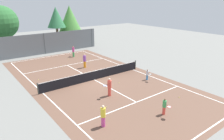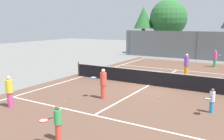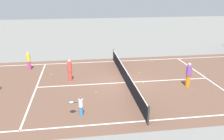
{
  "view_description": "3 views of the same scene",
  "coord_description": "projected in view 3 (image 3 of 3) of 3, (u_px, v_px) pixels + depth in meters",
  "views": [
    {
      "loc": [
        -10.97,
        -17.47,
        8.02
      ],
      "look_at": [
        1.1,
        -1.64,
        1.3
      ],
      "focal_mm": 33.55,
      "sensor_mm": 36.0,
      "label": 1
    },
    {
      "loc": [
        6.01,
        -14.94,
        4.0
      ],
      "look_at": [
        -1.36,
        -2.53,
        1.31
      ],
      "focal_mm": 39.58,
      "sensor_mm": 36.0,
      "label": 2
    },
    {
      "loc": [
        16.3,
        -3.38,
        6.67
      ],
      "look_at": [
        -0.83,
        -0.89,
        0.75
      ],
      "focal_mm": 38.74,
      "sensor_mm": 36.0,
      "label": 3
    }
  ],
  "objects": [
    {
      "name": "tennis_ball_1",
      "position": [
        51.0,
        75.0,
        19.42
      ],
      "size": [
        0.07,
        0.07,
        0.07
      ],
      "primitive_type": "sphere",
      "color": "#CCE533",
      "rests_on": "ground_plane"
    },
    {
      "name": "tennis_ball_2",
      "position": [
        96.0,
        92.0,
        16.18
      ],
      "size": [
        0.07,
        0.07,
        0.07
      ],
      "primitive_type": "sphere",
      "color": "#CCE533",
      "rests_on": "ground_plane"
    },
    {
      "name": "tennis_ball_4",
      "position": [
        204.0,
        74.0,
        19.49
      ],
      "size": [
        0.07,
        0.07,
        0.07
      ],
      "primitive_type": "sphere",
      "color": "#CCE533",
      "rests_on": "ground_plane"
    },
    {
      "name": "player_5",
      "position": [
        189.0,
        74.0,
        16.93
      ],
      "size": [
        0.37,
        0.37,
        1.75
      ],
      "color": "orange",
      "rests_on": "ground_plane"
    },
    {
      "name": "tennis_ball_5",
      "position": [
        152.0,
        62.0,
        22.77
      ],
      "size": [
        0.07,
        0.07,
        0.07
      ],
      "primitive_type": "sphere",
      "color": "#CCE533",
      "rests_on": "ground_plane"
    },
    {
      "name": "tennis_ball_3",
      "position": [
        139.0,
        72.0,
        19.96
      ],
      "size": [
        0.07,
        0.07,
        0.07
      ],
      "primitive_type": "sphere",
      "color": "#CCE533",
      "rests_on": "ground_plane"
    },
    {
      "name": "ground_plane",
      "position": [
        125.0,
        83.0,
        17.89
      ],
      "size": [
        80.0,
        80.0,
        0.0
      ],
      "primitive_type": "plane",
      "color": "slate"
    },
    {
      "name": "tennis_net",
      "position": [
        126.0,
        76.0,
        17.72
      ],
      "size": [
        11.9,
        0.1,
        1.1
      ],
      "color": "#333833",
      "rests_on": "ground_plane"
    },
    {
      "name": "tennis_ball_0",
      "position": [
        143.0,
        83.0,
        17.74
      ],
      "size": [
        0.07,
        0.07,
        0.07
      ],
      "primitive_type": "sphere",
      "color": "#CCE533",
      "rests_on": "ground_plane"
    },
    {
      "name": "player_2",
      "position": [
        29.0,
        61.0,
        20.48
      ],
      "size": [
        0.33,
        0.33,
        1.57
      ],
      "color": "#D14799",
      "rests_on": "ground_plane"
    },
    {
      "name": "player_3",
      "position": [
        70.0,
        70.0,
        18.02
      ],
      "size": [
        0.93,
        0.49,
        1.65
      ],
      "color": "#E54C3F",
      "rests_on": "ground_plane"
    },
    {
      "name": "player_1",
      "position": [
        80.0,
        106.0,
        13.09
      ],
      "size": [
        0.42,
        0.83,
        1.14
      ],
      "color": "#388CD8",
      "rests_on": "ground_plane"
    },
    {
      "name": "court_surface",
      "position": [
        125.0,
        83.0,
        17.88
      ],
      "size": [
        13.0,
        25.0,
        0.01
      ],
      "color": "brown",
      "rests_on": "ground_plane"
    }
  ]
}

